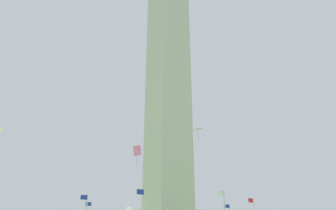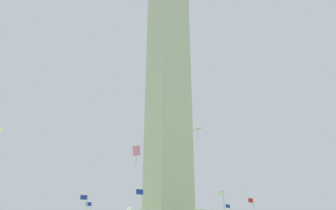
% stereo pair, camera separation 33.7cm
% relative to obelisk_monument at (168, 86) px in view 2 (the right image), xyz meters
% --- Properties ---
extents(obelisk_monument, '(6.44, 6.44, 58.54)m').
position_rel_obelisk_monument_xyz_m(obelisk_monument, '(0.00, 0.00, 0.00)').
color(obelisk_monument, '#B7B2A8').
rests_on(obelisk_monument, ground).
extents(kite_pink_box, '(1.21, 1.14, 2.61)m').
position_rel_obelisk_monument_xyz_m(kite_pink_box, '(11.52, 10.87, -16.62)').
color(kite_pink_box, pink).
extents(kite_orange_diamond, '(1.36, 1.42, 2.07)m').
position_rel_obelisk_monument_xyz_m(kite_orange_diamond, '(1.18, 10.22, -11.81)').
color(kite_orange_diamond, orange).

